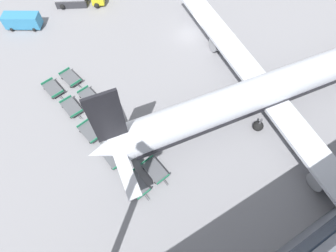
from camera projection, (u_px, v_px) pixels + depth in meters
ground_plane at (190, 35)px, 41.04m from camera, size 500.00×500.00×0.00m
airplane at (276, 87)px, 31.74m from camera, size 44.43×47.19×11.85m
service_van at (22, 20)px, 40.94m from camera, size 4.62×5.74×2.20m
baggage_dolly_row_near_col_a at (53, 89)px, 34.86m from camera, size 3.81×2.26×0.92m
baggage_dolly_row_near_col_b at (72, 107)px, 33.30m from camera, size 3.80×2.18×0.92m
baggage_dolly_row_near_col_c at (90, 132)px, 31.47m from camera, size 3.81×2.31×0.92m
baggage_dolly_row_near_col_d at (113, 156)px, 29.81m from camera, size 3.79×2.13×0.92m
baggage_dolly_row_near_col_e at (136, 185)px, 28.12m from camera, size 3.80×2.13×0.92m
baggage_dolly_row_mid_a_col_a at (71, 78)px, 35.82m from camera, size 3.81×2.36×0.92m
baggage_dolly_row_mid_a_col_b at (89, 97)px, 34.15m from camera, size 3.81×2.26×0.92m
baggage_dolly_row_mid_a_col_c at (109, 119)px, 32.39m from camera, size 3.81×2.28×0.92m
baggage_dolly_row_mid_a_col_d at (129, 144)px, 30.66m from camera, size 3.81×2.37×0.92m
baggage_dolly_row_mid_a_col_e at (155, 170)px, 28.96m from camera, size 3.79×2.12×0.92m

